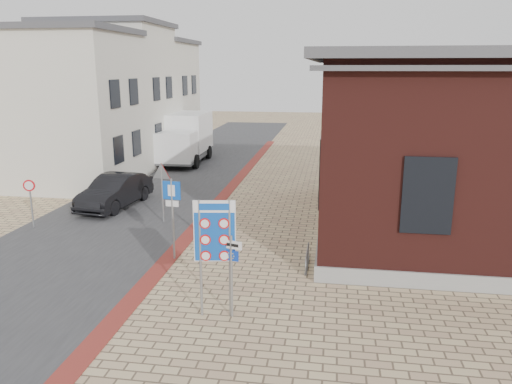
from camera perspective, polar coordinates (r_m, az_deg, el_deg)
The scene contains 16 objects.
ground at distance 14.83m, azimuth -5.11°, elevation -11.00°, with size 120.00×120.00×0.00m, color tan.
road_strip at distance 30.05m, azimuth -8.48°, elevation 1.85°, with size 7.00×60.00×0.02m, color #38383A.
curb_strip at distance 24.45m, azimuth -4.08°, elevation -0.82°, with size 0.60×40.00×0.02m, color maroon.
brick_building at distance 20.99m, azimuth 24.48°, elevation 5.17°, with size 13.00×13.00×6.80m.
townhouse_near at distance 28.92m, azimuth -21.17°, elevation 8.94°, with size 7.40×6.40×8.30m.
townhouse_mid at distance 34.22m, azimuth -16.22°, elevation 10.63°, with size 7.40×6.40×9.10m.
townhouse_far at distance 39.76m, azimuth -12.53°, elevation 10.67°, with size 7.40×6.40×8.30m.
bike_rack at distance 16.38m, azimuth 5.87°, elevation -7.53°, with size 0.08×1.80×0.60m.
sedan at distance 23.81m, azimuth -15.79°, elevation 0.09°, with size 1.58×4.54×1.50m, color black.
box_truck at distance 34.06m, azimuth -8.10°, elevation 6.17°, with size 2.81×6.32×3.28m.
border_sign at distance 12.54m, azimuth -4.74°, elevation -4.75°, with size 1.05×0.21×3.10m.
essen_sign at distance 12.73m, azimuth -2.84°, elevation -8.24°, with size 0.58×0.21×2.21m.
parking_sign at distance 16.58m, azimuth -9.55°, elevation -1.40°, with size 0.61×0.10×2.77m.
yield_sign at distance 20.69m, azimuth -10.73°, elevation 1.57°, with size 0.88×0.15×2.47m.
speed_sign at distance 21.70m, azimuth -24.37°, elevation -0.48°, with size 0.46×0.14×1.99m.
bollard at distance 19.60m, azimuth -6.77°, elevation -3.09°, with size 0.09×0.09×1.05m, color #F04F0C.
Camera 1 is at (3.34, -13.03, 6.26)m, focal length 35.00 mm.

